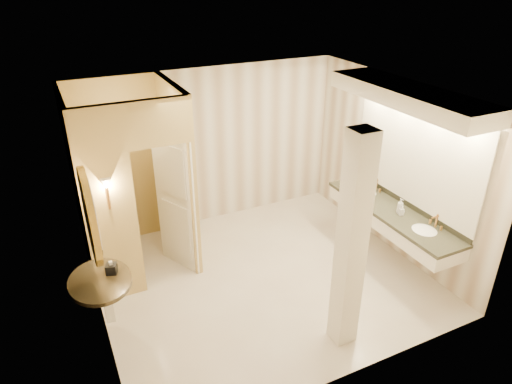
{
  "coord_description": "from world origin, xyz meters",
  "views": [
    {
      "loc": [
        -2.45,
        -4.85,
        4.14
      ],
      "look_at": [
        -0.01,
        0.2,
        1.32
      ],
      "focal_mm": 32.0,
      "sensor_mm": 36.0,
      "label": 1
    }
  ],
  "objects": [
    {
      "name": "pillar",
      "position": [
        0.35,
        -1.48,
        1.35
      ],
      "size": [
        0.26,
        0.26,
        2.7
      ],
      "primitive_type": "cube",
      "color": "white",
      "rests_on": "floor"
    },
    {
      "name": "soap_bottle_c",
      "position": [
        1.97,
        -0.52,
        0.99
      ],
      "size": [
        0.1,
        0.1,
        0.23
      ],
      "primitive_type": "imported",
      "rotation": [
        0.0,
        0.0,
        0.18
      ],
      "color": "#C6B28C",
      "rests_on": "vanity"
    },
    {
      "name": "toilet_closet",
      "position": [
        -1.12,
        0.97,
        1.39
      ],
      "size": [
        1.5,
        1.55,
        2.7
      ],
      "color": "#E1C976",
      "rests_on": "floor"
    },
    {
      "name": "vanity",
      "position": [
        1.98,
        -0.4,
        1.63
      ],
      "size": [
        0.75,
        2.57,
        2.09
      ],
      "color": "white",
      "rests_on": "floor"
    },
    {
      "name": "toilet",
      "position": [
        -1.88,
        1.75,
        0.4
      ],
      "size": [
        0.66,
        0.88,
        0.8
      ],
      "primitive_type": "imported",
      "rotation": [
        0.0,
        0.0,
        3.45
      ],
      "color": "white",
      "rests_on": "floor"
    },
    {
      "name": "wall_front",
      "position": [
        0.0,
        -2.0,
        1.35
      ],
      "size": [
        4.5,
        0.02,
        2.7
      ],
      "primitive_type": "cube",
      "color": "beige",
      "rests_on": "floor"
    },
    {
      "name": "soap_bottle_a",
      "position": [
        1.95,
        -0.57,
        0.95
      ],
      "size": [
        0.08,
        0.08,
        0.15
      ],
      "primitive_type": "imported",
      "rotation": [
        0.0,
        0.0,
        -0.26
      ],
      "color": "beige",
      "rests_on": "vanity"
    },
    {
      "name": "wall_right",
      "position": [
        2.25,
        0.0,
        1.35
      ],
      "size": [
        0.02,
        4.0,
        2.7
      ],
      "primitive_type": "cube",
      "color": "beige",
      "rests_on": "floor"
    },
    {
      "name": "wall_sconce",
      "position": [
        -1.93,
        0.43,
        1.73
      ],
      "size": [
        0.14,
        0.14,
        0.42
      ],
      "color": "#B67D3A",
      "rests_on": "toilet_closet"
    },
    {
      "name": "console_shelf",
      "position": [
        -2.21,
        -0.24,
        1.34
      ],
      "size": [
        0.89,
        0.89,
        1.9
      ],
      "color": "black",
      "rests_on": "floor"
    },
    {
      "name": "floor",
      "position": [
        0.0,
        0.0,
        0.0
      ],
      "size": [
        4.5,
        4.5,
        0.0
      ],
      "primitive_type": "plane",
      "color": "silver",
      "rests_on": "ground"
    },
    {
      "name": "ceiling",
      "position": [
        0.0,
        0.0,
        2.7
      ],
      "size": [
        4.5,
        4.5,
        0.0
      ],
      "primitive_type": "plane",
      "rotation": [
        3.14,
        0.0,
        0.0
      ],
      "color": "silver",
      "rests_on": "wall_back"
    },
    {
      "name": "wall_back",
      "position": [
        0.0,
        2.0,
        1.35
      ],
      "size": [
        4.5,
        0.02,
        2.7
      ],
      "primitive_type": "cube",
      "color": "beige",
      "rests_on": "floor"
    },
    {
      "name": "wall_left",
      "position": [
        -2.25,
        0.0,
        1.35
      ],
      "size": [
        0.02,
        4.0,
        2.7
      ],
      "primitive_type": "cube",
      "color": "beige",
      "rests_on": "floor"
    },
    {
      "name": "soap_bottle_b",
      "position": [
        1.98,
        -0.55,
        0.94
      ],
      "size": [
        0.11,
        0.11,
        0.12
      ],
      "primitive_type": "imported",
      "rotation": [
        0.0,
        0.0,
        0.12
      ],
      "color": "silver",
      "rests_on": "vanity"
    },
    {
      "name": "tissue_box",
      "position": [
        -2.08,
        -0.17,
        0.94
      ],
      "size": [
        0.16,
        0.16,
        0.12
      ],
      "primitive_type": "cube",
      "rotation": [
        0.0,
        0.0,
        -0.37
      ],
      "color": "black",
      "rests_on": "console_shelf"
    }
  ]
}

